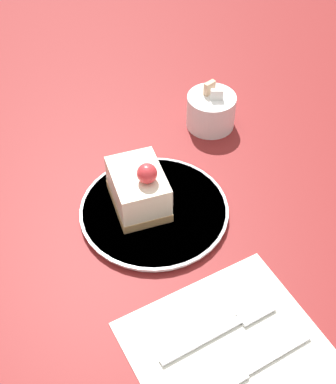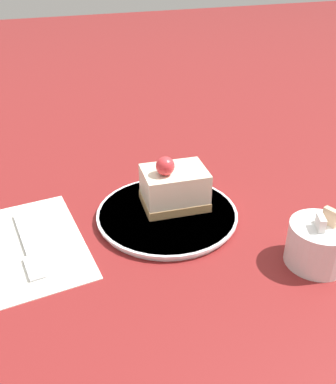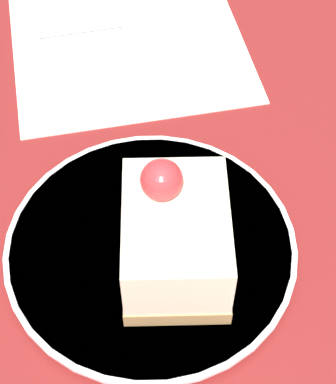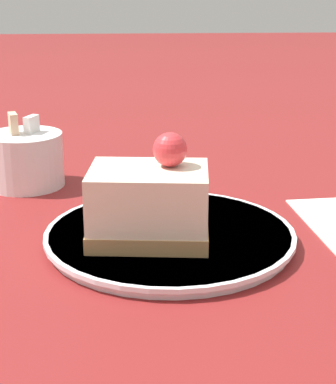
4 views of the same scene
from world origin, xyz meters
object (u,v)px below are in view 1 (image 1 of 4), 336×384
at_px(sugar_bowl, 211,111).
at_px(knife, 233,380).
at_px(fork, 228,326).
at_px(plate, 154,211).
at_px(cake_slice, 139,188).

bearing_deg(sugar_bowl, knife, -24.05).
distance_m(fork, knife, 0.07).
bearing_deg(sugar_bowl, plate, -48.67).
relative_size(cake_slice, fork, 0.65).
distance_m(plate, knife, 0.27).
xyz_separation_m(plate, knife, (0.27, -0.02, -0.00)).
relative_size(cake_slice, knife, 0.56).
bearing_deg(cake_slice, fork, 11.88).
height_order(cake_slice, knife, cake_slice).
relative_size(plate, knife, 1.16).
bearing_deg(knife, sugar_bowl, 150.24).
distance_m(plate, sugar_bowl, 0.22).
distance_m(plate, cake_slice, 0.04).
bearing_deg(cake_slice, sugar_bowl, 130.91).
bearing_deg(plate, cake_slice, -138.17).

